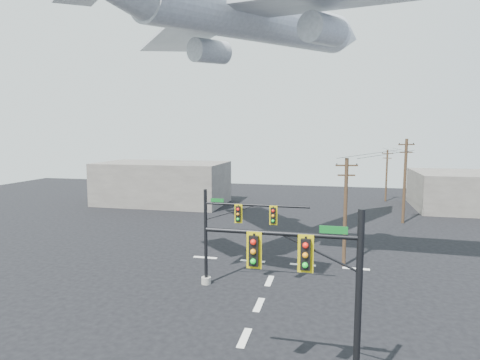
% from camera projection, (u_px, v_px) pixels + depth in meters
% --- Properties ---
extents(ground, '(120.00, 120.00, 0.00)m').
position_uv_depth(ground, '(244.00, 338.00, 20.11)').
color(ground, black).
rests_on(ground, ground).
extents(lane_markings, '(14.00, 21.20, 0.01)m').
position_uv_depth(lane_markings, '(263.00, 296.00, 25.27)').
color(lane_markings, white).
rests_on(lane_markings, ground).
extents(signal_mast_near, '(6.24, 0.83, 7.52)m').
position_uv_depth(signal_mast_near, '(324.00, 300.00, 15.04)').
color(signal_mast_near, gray).
rests_on(signal_mast_near, ground).
extents(signal_mast_far, '(7.21, 0.72, 6.51)m').
position_uv_depth(signal_mast_far, '(228.00, 234.00, 26.55)').
color(signal_mast_far, gray).
rests_on(signal_mast_far, ground).
extents(utility_pole_a, '(1.67, 0.39, 8.36)m').
position_uv_depth(utility_pole_a, '(345.00, 210.00, 30.56)').
color(utility_pole_a, '#452E1D').
rests_on(utility_pole_a, ground).
extents(utility_pole_b, '(1.84, 0.87, 9.60)m').
position_uv_depth(utility_pole_b, '(405.00, 179.00, 45.18)').
color(utility_pole_b, '#452E1D').
rests_on(utility_pole_b, ground).
extents(utility_pole_c, '(1.54, 0.58, 7.73)m').
position_uv_depth(utility_pole_c, '(387.00, 174.00, 59.94)').
color(utility_pole_c, '#452E1D').
rests_on(utility_pole_c, ground).
extents(power_lines, '(8.54, 31.95, 0.33)m').
position_uv_depth(power_lines, '(389.00, 152.00, 44.12)').
color(power_lines, black).
extents(airliner, '(27.73, 30.30, 8.64)m').
position_uv_depth(airliner, '(263.00, 20.00, 31.16)').
color(airliner, silver).
extents(building_left, '(18.00, 10.00, 6.00)m').
position_uv_depth(building_left, '(163.00, 183.00, 58.14)').
color(building_left, slate).
rests_on(building_left, ground).
extents(building_right, '(14.00, 12.00, 5.00)m').
position_uv_depth(building_right, '(470.00, 191.00, 53.50)').
color(building_right, slate).
rests_on(building_right, ground).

